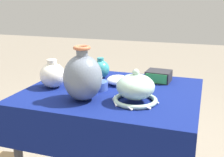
{
  "coord_description": "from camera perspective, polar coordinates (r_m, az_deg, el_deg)",
  "views": [
    {
      "loc": [
        0.47,
        -1.38,
        1.28
      ],
      "look_at": [
        0.04,
        -0.12,
        0.9
      ],
      "focal_mm": 45.0,
      "sensor_mm": 36.0,
      "label": 1
    }
  ],
  "objects": [
    {
      "name": "display_table",
      "position": [
        1.55,
        -0.1,
        -5.85
      ],
      "size": [
        0.93,
        0.77,
        0.8
      ],
      "color": "#38383D",
      "rests_on": "ground_plane"
    },
    {
      "name": "jar_round_ivory",
      "position": [
        1.59,
        -11.97,
        0.7
      ],
      "size": [
        0.14,
        0.14,
        0.16
      ],
      "color": "white",
      "rests_on": "display_table"
    },
    {
      "name": "pot_squat_ochre",
      "position": [
        1.86,
        -6.42,
        2.12
      ],
      "size": [
        0.14,
        0.14,
        0.07
      ],
      "primitive_type": "cylinder",
      "color": "gold",
      "rests_on": "display_table"
    },
    {
      "name": "vase_dome_bell",
      "position": [
        1.34,
        4.78,
        -2.2
      ],
      "size": [
        0.23,
        0.23,
        0.17
      ],
      "color": "#A8CCB7",
      "rests_on": "display_table"
    },
    {
      "name": "bowl_shallow_porcelain",
      "position": [
        1.62,
        1.17,
        -0.32
      ],
      "size": [
        0.13,
        0.13,
        0.05
      ],
      "primitive_type": "ellipsoid",
      "color": "white",
      "rests_on": "display_table"
    },
    {
      "name": "jar_round_teal",
      "position": [
        1.74,
        -2.34,
        1.96
      ],
      "size": [
        0.11,
        0.11,
        0.13
      ],
      "color": "teal",
      "rests_on": "display_table"
    },
    {
      "name": "pot_squat_cobalt",
      "position": [
        1.53,
        -2.8,
        -1.44
      ],
      "size": [
        0.11,
        0.11,
        0.05
      ],
      "primitive_type": "cylinder",
      "color": "#3851A8",
      "rests_on": "display_table"
    },
    {
      "name": "mosaic_tile_box",
      "position": [
        1.7,
        9.44,
        0.49
      ],
      "size": [
        0.15,
        0.14,
        0.06
      ],
      "rotation": [
        0.0,
        0.0,
        -0.07
      ],
      "color": "#232328",
      "rests_on": "display_table"
    },
    {
      "name": "vase_tall_bulbous",
      "position": [
        1.35,
        -5.97,
        0.3
      ],
      "size": [
        0.19,
        0.19,
        0.27
      ],
      "color": "slate",
      "rests_on": "display_table"
    }
  ]
}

